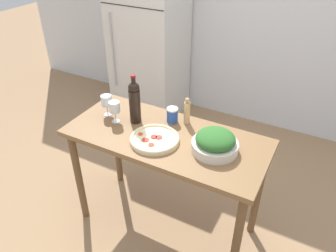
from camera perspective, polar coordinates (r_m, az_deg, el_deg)
name	(u,v)px	position (r m, az deg, el deg)	size (l,w,h in m)	color
ground_plane	(166,222)	(2.85, -0.31, -16.39)	(14.00, 14.00, 0.00)	#9E7A56
wall_back	(253,10)	(3.76, 14.65, 18.96)	(6.40, 0.06, 2.60)	silver
refrigerator	(149,38)	(3.91, -3.31, 15.10)	(0.77, 0.69, 1.90)	silver
prep_counter	(166,150)	(2.32, -0.37, -4.21)	(1.40, 0.63, 0.88)	brown
wine_bottle	(135,101)	(2.32, -5.83, 4.32)	(0.08, 0.08, 0.37)	black
wine_glass_near	(115,108)	(2.36, -9.29, 3.12)	(0.08, 0.08, 0.16)	silver
wine_glass_far	(106,101)	(2.46, -10.67, 4.24)	(0.08, 0.08, 0.16)	silver
pepper_mill	(187,111)	(2.33, 3.34, 2.61)	(0.04, 0.04, 0.20)	tan
salad_bowl	(215,143)	(2.09, 8.17, -2.91)	(0.30, 0.30, 0.14)	silver
homemade_pizza	(155,139)	(2.18, -2.36, -2.27)	(0.33, 0.33, 0.04)	beige
salt_canister	(172,115)	(2.36, 0.76, 1.94)	(0.08, 0.08, 0.11)	#284CA3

